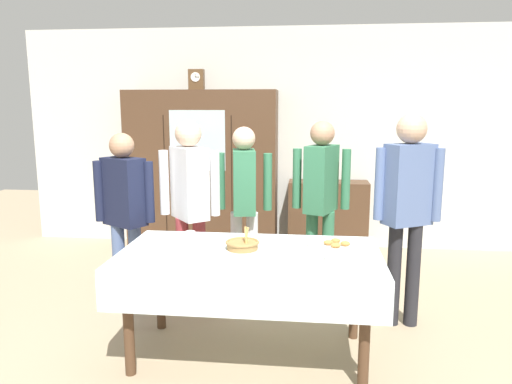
{
  "coord_description": "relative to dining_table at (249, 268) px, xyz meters",
  "views": [
    {
      "loc": [
        0.39,
        -3.38,
        1.78
      ],
      "look_at": [
        0.0,
        0.2,
        1.12
      ],
      "focal_mm": 33.75,
      "sensor_mm": 36.0,
      "label": 1
    }
  ],
  "objects": [
    {
      "name": "ground_plane",
      "position": [
        0.0,
        0.23,
        -0.67
      ],
      "size": [
        12.0,
        12.0,
        0.0
      ],
      "primitive_type": "plane",
      "color": "tan",
      "rests_on": "ground"
    },
    {
      "name": "back_wall",
      "position": [
        0.0,
        2.88,
        0.68
      ],
      "size": [
        6.4,
        0.1,
        2.7
      ],
      "primitive_type": "cube",
      "color": "silver",
      "rests_on": "ground"
    },
    {
      "name": "dining_table",
      "position": [
        0.0,
        0.0,
        0.0
      ],
      "size": [
        1.8,
        0.97,
        0.77
      ],
      "color": "#4C3321",
      "rests_on": "ground"
    },
    {
      "name": "wall_cabinet",
      "position": [
        -0.9,
        2.59,
        0.31
      ],
      "size": [
        1.82,
        0.46,
        1.95
      ],
      "color": "#4C3321",
      "rests_on": "ground"
    },
    {
      "name": "mantel_clock",
      "position": [
        -0.95,
        2.59,
        1.4
      ],
      "size": [
        0.18,
        0.11,
        0.24
      ],
      "color": "brown",
      "rests_on": "wall_cabinet"
    },
    {
      "name": "bookshelf_low",
      "position": [
        0.64,
        2.64,
        -0.24
      ],
      "size": [
        0.96,
        0.35,
        0.86
      ],
      "color": "#4C3321",
      "rests_on": "ground"
    },
    {
      "name": "book_stack",
      "position": [
        0.64,
        2.64,
        0.24
      ],
      "size": [
        0.18,
        0.21,
        0.09
      ],
      "color": "#664C7A",
      "rests_on": "bookshelf_low"
    },
    {
      "name": "tea_cup_mid_right",
      "position": [
        0.55,
        -0.11,
        0.13
      ],
      "size": [
        0.13,
        0.13,
        0.06
      ],
      "color": "white",
      "rests_on": "dining_table"
    },
    {
      "name": "tea_cup_center",
      "position": [
        -0.45,
        -0.07,
        0.13
      ],
      "size": [
        0.13,
        0.13,
        0.06
      ],
      "color": "white",
      "rests_on": "dining_table"
    },
    {
      "name": "tea_cup_near_left",
      "position": [
        -0.61,
        -0.3,
        0.13
      ],
      "size": [
        0.13,
        0.13,
        0.06
      ],
      "color": "white",
      "rests_on": "dining_table"
    },
    {
      "name": "tea_cup_back_edge",
      "position": [
        0.07,
        -0.25,
        0.13
      ],
      "size": [
        0.13,
        0.13,
        0.06
      ],
      "color": "white",
      "rests_on": "dining_table"
    },
    {
      "name": "tea_cup_far_right",
      "position": [
        0.36,
        0.19,
        0.13
      ],
      "size": [
        0.13,
        0.13,
        0.06
      ],
      "color": "white",
      "rests_on": "dining_table"
    },
    {
      "name": "tea_cup_mid_left",
      "position": [
        -0.48,
        0.3,
        0.13
      ],
      "size": [
        0.13,
        0.13,
        0.06
      ],
      "color": "white",
      "rests_on": "dining_table"
    },
    {
      "name": "bread_basket",
      "position": [
        -0.06,
        0.09,
        0.14
      ],
      "size": [
        0.24,
        0.24,
        0.16
      ],
      "color": "#9E7542",
      "rests_on": "dining_table"
    },
    {
      "name": "pastry_plate",
      "position": [
        0.61,
        0.22,
        0.12
      ],
      "size": [
        0.28,
        0.28,
        0.05
      ],
      "color": "white",
      "rests_on": "dining_table"
    },
    {
      "name": "spoon_far_left",
      "position": [
        0.29,
        0.37,
        0.11
      ],
      "size": [
        0.12,
        0.02,
        0.01
      ],
      "color": "silver",
      "rests_on": "dining_table"
    },
    {
      "name": "spoon_mid_right",
      "position": [
        -0.2,
        -0.08,
        0.11
      ],
      "size": [
        0.12,
        0.02,
        0.01
      ],
      "color": "silver",
      "rests_on": "dining_table"
    },
    {
      "name": "person_behind_table_left",
      "position": [
        -0.2,
        1.21,
        0.29
      ],
      "size": [
        0.52,
        0.39,
        1.58
      ],
      "color": "silver",
      "rests_on": "ground"
    },
    {
      "name": "person_near_right_end",
      "position": [
        0.51,
        1.2,
        0.33
      ],
      "size": [
        0.52,
        0.41,
        1.63
      ],
      "color": "#33704C",
      "rests_on": "ground"
    },
    {
      "name": "person_behind_table_right",
      "position": [
        -1.15,
        0.7,
        0.27
      ],
      "size": [
        0.52,
        0.35,
        1.55
      ],
      "color": "slate",
      "rests_on": "ground"
    },
    {
      "name": "person_by_cabinet",
      "position": [
        1.17,
        0.66,
        0.38
      ],
      "size": [
        0.52,
        0.35,
        1.71
      ],
      "color": "#232328",
      "rests_on": "ground"
    },
    {
      "name": "person_beside_shelf",
      "position": [
        -0.61,
        0.79,
        0.34
      ],
      "size": [
        0.52,
        0.41,
        1.65
      ],
      "color": "#933338",
      "rests_on": "ground"
    }
  ]
}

